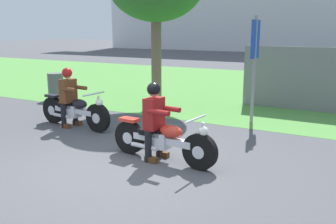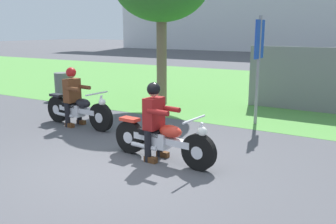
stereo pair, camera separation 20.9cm
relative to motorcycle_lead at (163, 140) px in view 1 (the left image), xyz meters
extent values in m
plane|color=#4C4C51|center=(-0.49, -0.69, -0.38)|extent=(120.00, 120.00, 0.00)
cube|color=#549342|center=(-0.49, 8.85, -0.38)|extent=(60.00, 12.00, 0.01)
cylinder|color=black|center=(0.74, -0.06, -0.07)|extent=(0.63, 0.17, 0.62)
cylinder|color=silver|center=(0.74, -0.06, -0.07)|extent=(0.23, 0.16, 0.22)
cylinder|color=black|center=(-0.75, 0.07, -0.07)|extent=(0.63, 0.17, 0.62)
cylinder|color=silver|center=(-0.75, 0.07, -0.07)|extent=(0.23, 0.16, 0.22)
cube|color=silver|center=(-0.01, 0.00, 0.01)|extent=(1.21, 0.24, 0.12)
cube|color=silver|center=(-0.06, 0.01, -0.01)|extent=(0.34, 0.27, 0.28)
ellipsoid|color=red|center=(0.17, -0.01, 0.19)|extent=(0.46, 0.28, 0.22)
cube|color=black|center=(-0.23, 0.02, 0.11)|extent=(0.46, 0.28, 0.10)
cube|color=red|center=(-0.75, 0.07, 0.27)|extent=(0.38, 0.23, 0.06)
cylinder|color=silver|center=(0.69, -0.06, 0.18)|extent=(0.26, 0.07, 0.53)
cylinder|color=silver|center=(0.64, -0.05, 0.47)|extent=(0.09, 0.66, 0.04)
sphere|color=white|center=(0.80, -0.07, 0.29)|extent=(0.16, 0.16, 0.16)
cylinder|color=silver|center=(-0.32, -0.11, -0.13)|extent=(0.55, 0.13, 0.08)
cylinder|color=black|center=(-0.17, 0.20, -0.10)|extent=(0.12, 0.12, 0.56)
cube|color=#593319|center=(-0.11, 0.19, -0.33)|extent=(0.25, 0.12, 0.10)
cylinder|color=black|center=(-0.20, -0.16, -0.10)|extent=(0.12, 0.12, 0.56)
cube|color=#593319|center=(-0.14, -0.17, -0.33)|extent=(0.25, 0.12, 0.10)
cube|color=maroon|center=(-0.19, 0.02, 0.46)|extent=(0.25, 0.40, 0.56)
cylinder|color=maroon|center=(0.05, 0.17, 0.54)|extent=(0.43, 0.13, 0.09)
cylinder|color=maroon|center=(0.02, -0.17, 0.54)|extent=(0.43, 0.13, 0.09)
sphere|color=#D8A884|center=(-0.19, 0.02, 0.86)|extent=(0.20, 0.20, 0.20)
sphere|color=black|center=(-0.19, 0.02, 0.89)|extent=(0.24, 0.24, 0.24)
cylinder|color=black|center=(-2.23, 0.95, -0.06)|extent=(0.66, 0.17, 0.65)
cylinder|color=silver|center=(-2.23, 0.95, -0.06)|extent=(0.24, 0.16, 0.23)
cylinder|color=black|center=(-3.74, 1.08, -0.06)|extent=(0.66, 0.17, 0.65)
cylinder|color=silver|center=(-3.74, 1.08, -0.06)|extent=(0.24, 0.16, 0.23)
cube|color=silver|center=(-2.98, 1.01, 0.02)|extent=(1.22, 0.24, 0.12)
cube|color=silver|center=(-3.03, 1.02, 0.00)|extent=(0.34, 0.27, 0.28)
ellipsoid|color=black|center=(-2.81, 1.00, 0.20)|extent=(0.46, 0.28, 0.22)
cube|color=black|center=(-3.20, 1.03, 0.12)|extent=(0.46, 0.28, 0.10)
cube|color=black|center=(-3.74, 1.08, 0.30)|extent=(0.38, 0.23, 0.06)
cylinder|color=silver|center=(-2.28, 0.95, 0.19)|extent=(0.26, 0.07, 0.53)
cylinder|color=silver|center=(-2.33, 0.96, 0.48)|extent=(0.09, 0.66, 0.04)
sphere|color=white|center=(-2.17, 0.94, 0.30)|extent=(0.16, 0.16, 0.16)
cylinder|color=silver|center=(-3.30, 0.90, -0.12)|extent=(0.55, 0.13, 0.08)
cylinder|color=black|center=(-3.15, 1.21, -0.10)|extent=(0.12, 0.12, 0.58)
cube|color=#593319|center=(-3.09, 1.20, -0.33)|extent=(0.25, 0.12, 0.10)
cylinder|color=black|center=(-3.18, 0.85, -0.10)|extent=(0.12, 0.12, 0.58)
cube|color=#593319|center=(-3.12, 0.84, -0.33)|extent=(0.25, 0.12, 0.10)
cube|color=brown|center=(-3.16, 1.03, 0.47)|extent=(0.25, 0.40, 0.56)
cylinder|color=brown|center=(-2.93, 1.18, 0.55)|extent=(0.43, 0.13, 0.09)
cylinder|color=brown|center=(-2.96, 0.84, 0.55)|extent=(0.43, 0.13, 0.09)
sphere|color=tan|center=(-3.16, 1.03, 0.87)|extent=(0.20, 0.20, 0.20)
sphere|color=#B21919|center=(-3.16, 1.03, 0.90)|extent=(0.24, 0.24, 0.24)
cylinder|color=brown|center=(-2.70, 4.34, 0.93)|extent=(0.31, 0.31, 2.62)
cylinder|color=#595E5B|center=(-6.03, 3.43, 0.05)|extent=(0.51, 0.51, 0.87)
cylinder|color=gray|center=(0.58, 3.43, 0.92)|extent=(0.08, 0.08, 2.60)
cube|color=#1E47B2|center=(0.58, 3.43, 1.67)|extent=(0.04, 0.60, 0.90)
camera|label=1|loc=(3.10, -5.42, 1.91)|focal=39.74mm
camera|label=2|loc=(3.28, -5.32, 1.91)|focal=39.74mm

